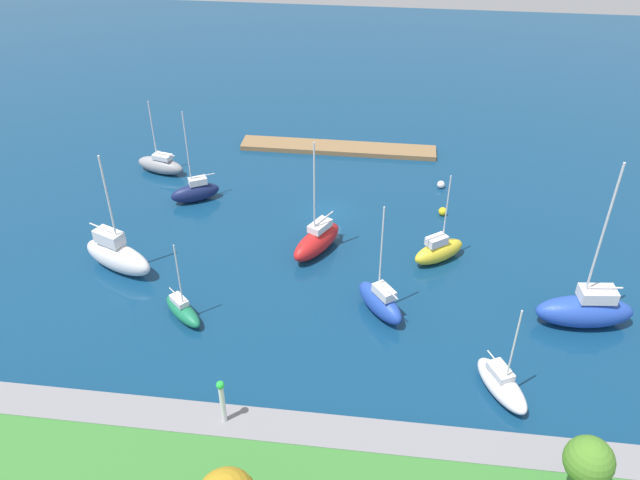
{
  "coord_description": "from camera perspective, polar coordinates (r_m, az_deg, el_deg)",
  "views": [
    {
      "loc": [
        -6.18,
        56.8,
        36.13
      ],
      "look_at": [
        0.0,
        7.43,
        1.5
      ],
      "focal_mm": 36.05,
      "sensor_mm": 36.0,
      "label": 1
    }
  ],
  "objects": [
    {
      "name": "water",
      "position": [
        67.6,
        0.78,
        2.53
      ],
      "size": [
        160.0,
        160.0,
        0.0
      ],
      "primitive_type": "plane",
      "color": "navy",
      "rests_on": "ground"
    },
    {
      "name": "pier_dock",
      "position": [
        79.91,
        1.6,
        8.18
      ],
      "size": [
        23.91,
        3.19,
        0.58
      ],
      "primitive_type": "cube",
      "color": "olive",
      "rests_on": "ground"
    },
    {
      "name": "breakwater",
      "position": [
        45.62,
        -3.51,
        -16.54
      ],
      "size": [
        56.36,
        2.75,
        1.08
      ],
      "primitive_type": "cube",
      "color": "gray",
      "rests_on": "ground"
    },
    {
      "name": "harbor_beacon",
      "position": [
        44.26,
        -8.69,
        -13.73
      ],
      "size": [
        0.56,
        0.56,
        3.73
      ],
      "color": "silver",
      "rests_on": "breakwater"
    },
    {
      "name": "park_tree_center",
      "position": [
        41.81,
        22.74,
        -17.65
      ],
      "size": [
        2.9,
        2.9,
        5.19
      ],
      "color": "brown",
      "rests_on": "shoreline_park"
    },
    {
      "name": "sailboat_white_lone_south",
      "position": [
        49.57,
        15.82,
        -12.21
      ],
      "size": [
        4.4,
        5.92,
        8.2
      ],
      "rotation": [
        0.0,
        0.0,
        2.05
      ],
      "color": "white",
      "rests_on": "water"
    },
    {
      "name": "sailboat_blue_outer_mooring",
      "position": [
        54.13,
        5.37,
        -5.46
      ],
      "size": [
        4.92,
        5.59,
        10.4
      ],
      "rotation": [
        0.0,
        0.0,
        5.37
      ],
      "color": "#2347B2",
      "rests_on": "water"
    },
    {
      "name": "sailboat_red_west_end",
      "position": [
        60.89,
        -0.28,
        -0.04
      ],
      "size": [
        5.08,
        6.89,
        11.73
      ],
      "rotation": [
        0.0,
        0.0,
        1.07
      ],
      "color": "red",
      "rests_on": "water"
    },
    {
      "name": "sailboat_navy_along_channel",
      "position": [
        70.19,
        -11.01,
        4.23
      ],
      "size": [
        5.37,
        4.05,
        10.34
      ],
      "rotation": [
        0.0,
        0.0,
        0.52
      ],
      "color": "#141E4C",
      "rests_on": "water"
    },
    {
      "name": "sailboat_yellow_by_breakwater",
      "position": [
        60.86,
        10.49,
        -0.93
      ],
      "size": [
        5.44,
        4.77,
        9.0
      ],
      "rotation": [
        0.0,
        0.0,
        3.8
      ],
      "color": "yellow",
      "rests_on": "water"
    },
    {
      "name": "sailboat_green_far_south",
      "position": [
        54.98,
        -12.1,
        -6.11
      ],
      "size": [
        4.59,
        4.38,
        7.58
      ],
      "rotation": [
        0.0,
        0.0,
        2.4
      ],
      "color": "#19724C",
      "rests_on": "water"
    },
    {
      "name": "sailboat_gray_mid_basin",
      "position": [
        76.69,
        -13.97,
        6.51
      ],
      "size": [
        6.18,
        3.46,
        8.73
      ],
      "rotation": [
        0.0,
        0.0,
        6.02
      ],
      "color": "gray",
      "rests_on": "water"
    },
    {
      "name": "sailboat_white_inner_mooring",
      "position": [
        61.3,
        -17.55,
        -1.3
      ],
      "size": [
        7.81,
        5.08,
        11.85
      ],
      "rotation": [
        0.0,
        0.0,
        2.74
      ],
      "color": "white",
      "rests_on": "water"
    },
    {
      "name": "sailboat_blue_near_pier",
      "position": [
        56.99,
        22.48,
        -5.73
      ],
      "size": [
        8.18,
        3.61,
        15.03
      ],
      "rotation": [
        0.0,
        0.0,
        0.11
      ],
      "color": "#2347B2",
      "rests_on": "water"
    },
    {
      "name": "mooring_buoy_white",
      "position": [
        72.91,
        10.68,
        4.87
      ],
      "size": [
        0.86,
        0.86,
        0.86
      ],
      "primitive_type": "sphere",
      "color": "white",
      "rests_on": "water"
    },
    {
      "name": "mooring_buoy_yellow",
      "position": [
        68.04,
        10.83,
        2.51
      ],
      "size": [
        0.87,
        0.87,
        0.87
      ],
      "primitive_type": "sphere",
      "color": "yellow",
      "rests_on": "water"
    }
  ]
}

